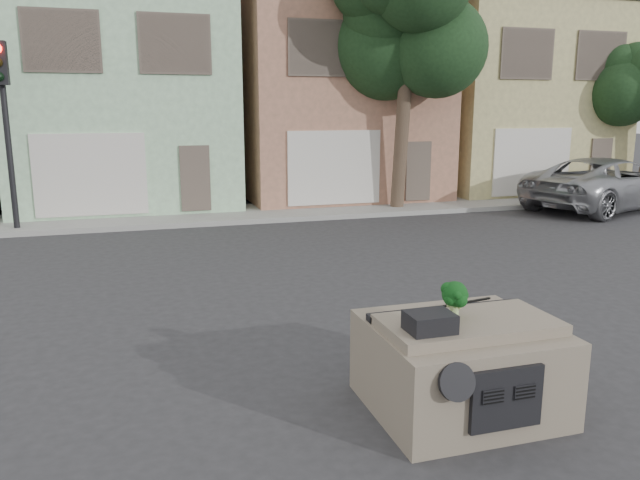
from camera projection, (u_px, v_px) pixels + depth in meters
name	position (u px, v px, depth m)	size (l,w,h in m)	color
ground_plane	(364.00, 323.00, 9.99)	(120.00, 120.00, 0.00)	#303033
sidewalk	(246.00, 214.00, 19.79)	(40.00, 3.00, 0.15)	gray
townhouse_mint	(123.00, 96.00, 21.76)	(7.20, 8.20, 7.55)	#A6D2A7
townhouse_tan	(328.00, 97.00, 23.90)	(7.20, 8.20, 7.55)	#A87259
townhouse_beige	(498.00, 98.00, 26.05)	(7.20, 8.20, 7.55)	tan
silver_pickup	(604.00, 209.00, 21.09)	(2.90, 6.28, 1.75)	#A2A4A9
traffic_signal	(7.00, 139.00, 16.48)	(0.40, 0.40, 5.10)	black
tree_near	(403.00, 79.00, 19.69)	(4.40, 4.00, 8.50)	#193419
car_dashboard	(460.00, 362.00, 7.07)	(2.00, 1.80, 1.12)	#776B59
instrument_hump	(430.00, 322.00, 6.44)	(0.48, 0.38, 0.20)	black
wiper_arm	(467.00, 302.00, 7.38)	(0.70, 0.03, 0.02)	black
broccoli	(454.00, 299.00, 6.85)	(0.34, 0.34, 0.42)	black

